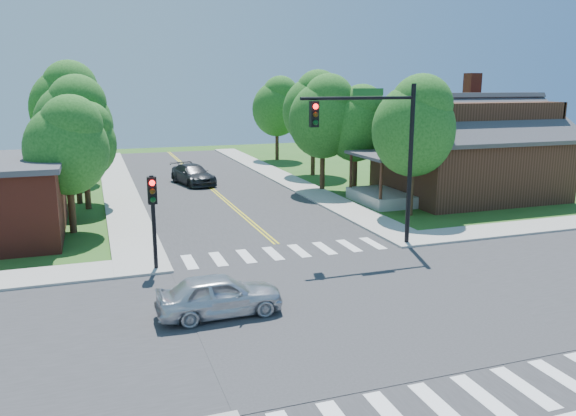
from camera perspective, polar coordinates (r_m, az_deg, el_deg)
name	(u,v)px	position (r m, az deg, el deg)	size (l,w,h in m)	color
ground	(347,305)	(19.01, 6.00, -9.77)	(100.00, 100.00, 0.00)	#2A5B1C
road_ns	(347,304)	(19.01, 6.00, -9.71)	(10.00, 90.00, 0.04)	#2D2D30
road_ew	(347,304)	(19.00, 6.00, -9.70)	(90.00, 10.00, 0.04)	#2D2D30
intersection_patch	(347,305)	(19.01, 6.00, -9.77)	(10.20, 10.20, 0.06)	#2D2D30
sidewalk_ne	(459,190)	(40.04, 17.00, 1.72)	(40.00, 40.00, 0.14)	#9E9B93
crosswalk_north	(286,252)	(24.42, -0.19, -4.49)	(8.85, 2.00, 0.01)	white
crosswalk_south	(461,401)	(14.23, 17.19, -18.23)	(8.85, 2.00, 0.01)	white
centerline	(347,304)	(19.00, 6.00, -9.64)	(0.30, 90.00, 0.01)	yellow
signal_mast_ne	(377,140)	(24.47, 9.04, 6.88)	(5.30, 0.42, 7.20)	black
signal_pole_nw	(153,205)	(22.02, -13.56, 0.30)	(0.34, 0.42, 3.80)	black
house_ne	(468,145)	(37.91, 17.84, 6.07)	(13.05, 8.80, 7.11)	#311B11
tree_e_a	(416,124)	(31.40, 12.83, 8.34)	(4.55, 4.33, 7.74)	#382314
tree_e_b	(358,122)	(38.10, 7.08, 8.69)	(4.23, 4.02, 7.19)	#382314
tree_e_c	(315,107)	(44.77, 2.72, 10.25)	(4.88, 4.63, 8.29)	#382314
tree_e_d	(278,105)	(53.92, -1.04, 10.40)	(4.67, 4.44, 7.95)	#382314
tree_w_a	(68,143)	(28.91, -21.45, 6.13)	(3.96, 3.76, 6.72)	#382314
tree_w_b	(75,120)	(36.07, -20.85, 8.37)	(4.57, 4.34, 7.76)	#382314
tree_w_c	(68,103)	(44.19, -21.45, 9.89)	(5.22, 4.96, 8.88)	#382314
tree_w_d	(74,115)	(52.51, -20.89, 8.85)	(4.11, 3.90, 6.98)	#382314
tree_house	(325,115)	(38.01, 3.73, 9.43)	(4.63, 4.40, 7.87)	#382314
tree_bldg	(85,139)	(34.34, -19.95, 6.59)	(3.68, 3.49, 6.25)	#382314
car_silver	(220,296)	(17.96, -6.97, -8.85)	(3.97, 1.63, 1.35)	silver
car_dgrey	(193,175)	(41.35, -9.63, 3.32)	(3.08, 5.21, 1.42)	#27282B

